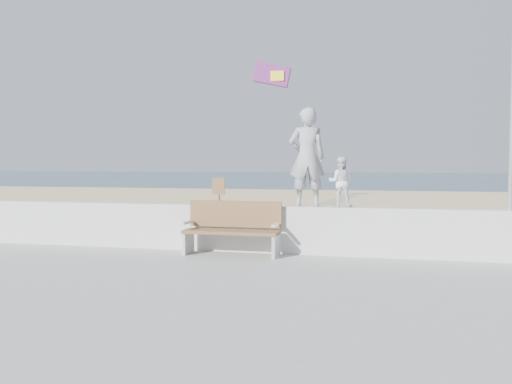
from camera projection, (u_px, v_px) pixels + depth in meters
ground at (217, 282)px, 8.63m from camera, size 220.00×220.00×0.00m
sand at (303, 221)px, 17.36m from camera, size 90.00×40.00×0.08m
boardwalk at (77, 364)px, 4.75m from camera, size 50.00×12.40×0.10m
seawall at (248, 228)px, 10.54m from camera, size 30.00×0.35×0.90m
adult at (307, 157)px, 10.20m from camera, size 0.75×0.57×1.86m
child at (341, 182)px, 10.07m from camera, size 0.47×0.38×0.94m
bench at (233, 228)px, 10.14m from camera, size 1.80×0.57×1.00m
parafoil_kite at (273, 75)px, 12.77m from camera, size 0.92×0.32×0.62m
sign at (219, 202)px, 13.40m from camera, size 0.32×0.07×1.46m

